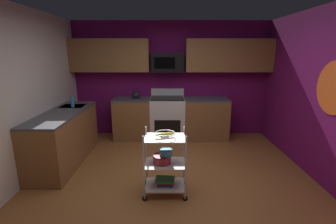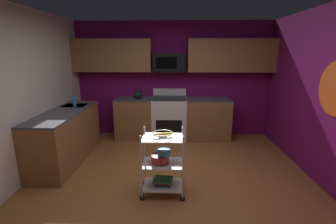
# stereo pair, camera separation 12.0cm
# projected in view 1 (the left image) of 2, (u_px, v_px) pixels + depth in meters

# --- Properties ---
(floor) EXTENTS (4.40, 4.80, 0.04)m
(floor) POSITION_uv_depth(u_px,v_px,m) (172.00, 188.00, 3.52)
(floor) COLOR #995B2D
(floor) RESTS_ON ground
(wall_back) EXTENTS (4.52, 0.06, 2.60)m
(wall_back) POSITION_uv_depth(u_px,v_px,m) (170.00, 80.00, 5.55)
(wall_back) COLOR #6B1156
(wall_back) RESTS_ON ground
(wall_left) EXTENTS (0.06, 4.80, 2.60)m
(wall_left) POSITION_uv_depth(u_px,v_px,m) (5.00, 101.00, 3.19)
(wall_left) COLOR silver
(wall_left) RESTS_ON ground
(wall_flower_decal) EXTENTS (0.00, 0.75, 0.75)m
(wall_flower_decal) POSITION_uv_depth(u_px,v_px,m) (332.00, 88.00, 3.28)
(wall_flower_decal) COLOR #E5591E
(counter_run) EXTENTS (3.48, 2.47, 0.92)m
(counter_run) POSITION_uv_depth(u_px,v_px,m) (131.00, 125.00, 4.92)
(counter_run) COLOR brown
(counter_run) RESTS_ON ground
(oven_range) EXTENTS (0.76, 0.65, 1.10)m
(oven_range) POSITION_uv_depth(u_px,v_px,m) (167.00, 118.00, 5.44)
(oven_range) COLOR white
(oven_range) RESTS_ON ground
(upper_cabinets) EXTENTS (4.40, 0.33, 0.70)m
(upper_cabinets) POSITION_uv_depth(u_px,v_px,m) (171.00, 56.00, 5.23)
(upper_cabinets) COLOR brown
(microwave) EXTENTS (0.70, 0.39, 0.40)m
(microwave) POSITION_uv_depth(u_px,v_px,m) (167.00, 63.00, 5.24)
(microwave) COLOR black
(rolling_cart) EXTENTS (0.61, 0.40, 0.91)m
(rolling_cart) POSITION_uv_depth(u_px,v_px,m) (164.00, 163.00, 3.27)
(rolling_cart) COLOR silver
(rolling_cart) RESTS_ON ground
(fruit_bowl) EXTENTS (0.27, 0.27, 0.07)m
(fruit_bowl) POSITION_uv_depth(u_px,v_px,m) (164.00, 134.00, 3.16)
(fruit_bowl) COLOR silver
(fruit_bowl) RESTS_ON rolling_cart
(mixing_bowl_large) EXTENTS (0.25, 0.25, 0.11)m
(mixing_bowl_large) POSITION_uv_depth(u_px,v_px,m) (161.00, 159.00, 3.25)
(mixing_bowl_large) COLOR maroon
(mixing_bowl_large) RESTS_ON rolling_cart
(mixing_bowl_small) EXTENTS (0.18, 0.18, 0.08)m
(mixing_bowl_small) POSITION_uv_depth(u_px,v_px,m) (165.00, 152.00, 3.22)
(mixing_bowl_small) COLOR #338CBF
(mixing_bowl_small) RESTS_ON rolling_cart
(book_stack) EXTENTS (0.27, 0.20, 0.09)m
(book_stack) POSITION_uv_depth(u_px,v_px,m) (164.00, 181.00, 3.33)
(book_stack) COLOR #1E4C8C
(book_stack) RESTS_ON rolling_cart
(kettle) EXTENTS (0.21, 0.18, 0.26)m
(kettle) POSITION_uv_depth(u_px,v_px,m) (135.00, 95.00, 5.30)
(kettle) COLOR black
(kettle) RESTS_ON counter_run
(dish_soap_bottle) EXTENTS (0.06, 0.06, 0.20)m
(dish_soap_bottle) POSITION_uv_depth(u_px,v_px,m) (71.00, 102.00, 4.47)
(dish_soap_bottle) COLOR #2D8CBF
(dish_soap_bottle) RESTS_ON counter_run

